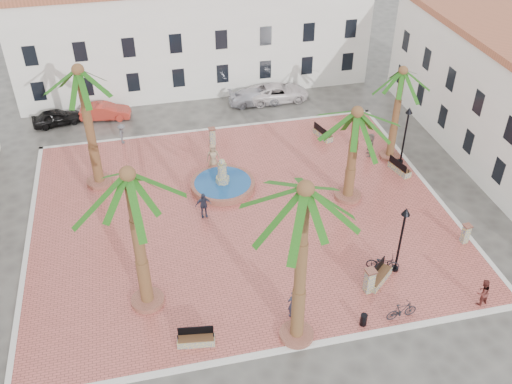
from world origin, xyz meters
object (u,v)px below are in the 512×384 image
at_px(bollard_se, 369,280).
at_px(pedestrian_north, 122,134).
at_px(bench_s, 196,340).
at_px(car_black, 57,117).
at_px(bench_se, 379,277).
at_px(bench_ne, 323,134).
at_px(palm_sw, 130,191).
at_px(litter_bin, 364,320).
at_px(car_white, 278,92).
at_px(bollard_n, 212,136).
at_px(fountain, 223,183).
at_px(lamppost_e, 407,126).
at_px(palm_e, 356,125).
at_px(bicycle_b, 402,311).
at_px(bicycle_a, 383,262).
at_px(cyclist_b, 483,292).
at_px(bollard_e, 466,233).
at_px(bench_e, 399,168).
at_px(palm_s, 305,208).
at_px(cyclist_a, 293,303).
at_px(palm_ne, 401,82).
at_px(pedestrian_fountain_a, 213,156).
at_px(pedestrian_east, 370,145).
at_px(palm_nw, 81,84).
at_px(car_silver, 256,97).
at_px(lamppost_s, 403,229).
at_px(car_red, 105,111).

bearing_deg(bollard_se, pedestrian_north, 123.26).
distance_m(bench_s, car_black, 25.64).
distance_m(bench_se, bench_ne, 15.58).
xyz_separation_m(palm_sw, litter_bin, (10.52, -3.99, -6.90)).
bearing_deg(car_white, palm_sw, 149.32).
xyz_separation_m(bench_s, bollard_n, (3.85, 18.30, 0.46)).
xyz_separation_m(fountain, bollard_n, (0.23, 5.62, 0.42)).
distance_m(bollard_se, bollard_n, 17.81).
bearing_deg(fountain, bench_ne, 28.85).
distance_m(lamppost_e, car_black, 27.10).
bearing_deg(bench_ne, palm_e, 157.49).
height_order(palm_e, bicycle_b, palm_e).
bearing_deg(palm_e, bicycle_a, -94.10).
xyz_separation_m(bollard_se, cyclist_b, (5.42, -2.13, 0.01)).
height_order(bench_se, car_white, car_white).
bearing_deg(bollard_e, bench_e, 94.48).
height_order(palm_s, lamppost_e, palm_s).
bearing_deg(bench_s, cyclist_a, 15.63).
bearing_deg(palm_ne, bench_se, -116.25).
xyz_separation_m(cyclist_a, car_white, (5.52, 23.88, -0.30)).
relative_size(pedestrian_fountain_a, pedestrian_east, 1.09).
xyz_separation_m(bollard_n, pedestrian_north, (-6.56, 1.80, 0.06)).
bearing_deg(palm_sw, bench_ne, 44.54).
distance_m(bench_s, cyclist_b, 14.98).
bearing_deg(car_black, cyclist_b, -149.04).
bearing_deg(car_black, palm_nw, -172.06).
relative_size(palm_nw, palm_ne, 1.23).
bearing_deg(pedestrian_fountain_a, palm_s, -85.67).
bearing_deg(bollard_e, car_black, 139.91).
height_order(palm_e, lamppost_e, palm_e).
distance_m(bollard_n, car_silver, 7.66).
relative_size(palm_s, palm_ne, 1.33).
bearing_deg(bicycle_a, palm_ne, -4.50).
relative_size(fountain, cyclist_b, 2.70).
relative_size(bench_ne, lamppost_s, 0.45).
bearing_deg(cyclist_b, pedestrian_north, -60.79).
xyz_separation_m(lamppost_s, car_red, (-15.57, 21.90, -2.47)).
bearing_deg(bicycle_b, palm_nw, 38.72).
bearing_deg(bench_s, palm_ne, 48.30).
bearing_deg(litter_bin, lamppost_e, 58.75).
bearing_deg(palm_ne, cyclist_a, -130.34).
bearing_deg(lamppost_e, pedestrian_east, 141.78).
distance_m(palm_e, cyclist_a, 11.95).
bearing_deg(pedestrian_fountain_a, palm_e, -35.13).
bearing_deg(pedestrian_fountain_a, litter_bin, -73.59).
bearing_deg(bench_e, fountain, 71.03).
height_order(bollard_n, pedestrian_north, pedestrian_north).
distance_m(palm_s, bollard_n, 20.36).
bearing_deg(car_white, car_black, 90.59).
bearing_deg(bench_e, car_red, 42.74).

